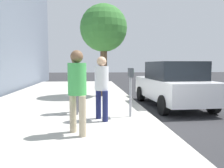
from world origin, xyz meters
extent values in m
plane|color=#2B2B2D|center=(0.00, 0.00, 0.00)|extent=(80.00, 80.00, 0.00)
cube|color=#B7B2A8|center=(0.00, 3.00, 0.07)|extent=(28.00, 6.00, 0.15)
cylinder|color=gray|center=(0.40, 0.70, 0.72)|extent=(0.07, 0.07, 1.15)
cube|color=#383D42|center=(0.30, 0.70, 1.43)|extent=(0.16, 0.11, 0.26)
cube|color=#383D42|center=(0.50, 0.70, 1.43)|extent=(0.16, 0.11, 0.26)
cube|color=#268C33|center=(0.30, 0.64, 1.45)|extent=(0.10, 0.01, 0.10)
cube|color=#268C33|center=(0.50, 0.64, 1.45)|extent=(0.10, 0.01, 0.10)
cylinder|color=#191E4C|center=(0.26, 1.63, 0.56)|extent=(0.15, 0.15, 0.82)
cylinder|color=#191E4C|center=(-0.08, 1.46, 0.56)|extent=(0.15, 0.15, 0.82)
cylinder|color=silver|center=(0.09, 1.55, 1.29)|extent=(0.38, 0.38, 0.65)
sphere|color=tan|center=(0.09, 1.55, 1.75)|extent=(0.26, 0.26, 0.26)
cylinder|color=tan|center=(-0.94, 2.24, 0.58)|extent=(0.15, 0.15, 0.86)
cylinder|color=tan|center=(-1.27, 2.02, 0.58)|extent=(0.15, 0.15, 0.86)
cylinder|color=green|center=(-1.11, 2.13, 1.35)|extent=(0.40, 0.40, 0.68)
sphere|color=brown|center=(-1.11, 2.13, 1.83)|extent=(0.27, 0.27, 0.27)
cylinder|color=#47474C|center=(1.21, 2.26, 0.57)|extent=(0.15, 0.15, 0.84)
cylinder|color=#47474C|center=(0.82, 2.31, 0.57)|extent=(0.15, 0.15, 0.84)
cylinder|color=#8CB7E0|center=(1.01, 2.29, 1.33)|extent=(0.39, 0.39, 0.67)
sphere|color=brown|center=(1.01, 2.29, 1.79)|extent=(0.26, 0.26, 0.26)
cube|color=silver|center=(2.58, -1.35, 0.71)|extent=(4.47, 2.01, 0.76)
cube|color=black|center=(2.38, -1.36, 1.43)|extent=(2.27, 1.78, 0.68)
cylinder|color=black|center=(3.98, -0.42, 0.33)|extent=(0.67, 0.25, 0.66)
cylinder|color=black|center=(4.05, -2.17, 0.33)|extent=(0.67, 0.25, 0.66)
cylinder|color=black|center=(1.12, -0.53, 0.33)|extent=(0.67, 0.25, 0.66)
cylinder|color=black|center=(1.19, -2.28, 0.33)|extent=(0.67, 0.25, 0.66)
cylinder|color=brown|center=(4.78, 1.22, 1.43)|extent=(0.32, 0.32, 2.55)
sphere|color=#377830|center=(4.78, 1.22, 3.37)|extent=(2.22, 2.22, 2.22)
cylinder|color=black|center=(9.17, 0.86, 1.95)|extent=(0.12, 0.12, 3.60)
cube|color=black|center=(9.17, 0.66, 3.30)|extent=(0.24, 0.20, 0.76)
sphere|color=red|center=(9.17, 0.55, 3.54)|extent=(0.14, 0.14, 0.14)
sphere|color=orange|center=(9.17, 0.55, 3.30)|extent=(0.14, 0.14, 0.14)
sphere|color=green|center=(9.17, 0.55, 3.06)|extent=(0.14, 0.14, 0.14)
camera|label=1|loc=(-5.89, 1.84, 1.67)|focal=35.73mm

